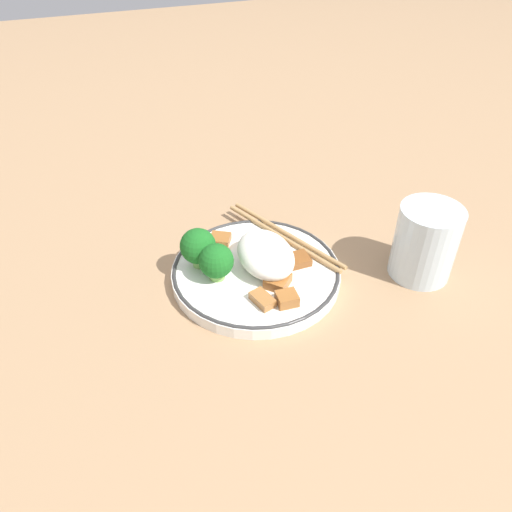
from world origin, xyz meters
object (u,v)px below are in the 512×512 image
Objects in this scene: plate at (256,272)px; drinking_glass at (425,242)px; broccoli_back_left at (198,247)px; broccoli_back_center at (217,262)px; chopsticks at (284,235)px.

drinking_glass is at bearing -107.40° from plate.
drinking_glass reaches higher than broccoli_back_left.
broccoli_back_left reaches higher than plate.
broccoli_back_left is 0.28m from drinking_glass.
broccoli_back_center is at bearing 76.22° from drinking_glass.
broccoli_back_center is 0.26m from drinking_glass.
chopsticks reaches higher than plate.
plate is 0.08m from chopsticks.
drinking_glass reaches higher than broccoli_back_center.
broccoli_back_center is (-0.00, 0.05, 0.03)m from plate.
drinking_glass is (-0.06, -0.25, 0.01)m from broccoli_back_center.
broccoli_back_left reaches higher than chopsticks.
broccoli_back_center reaches higher than plate.
broccoli_back_left is 1.11× the size of broccoli_back_center.
broccoli_back_center is 0.50× the size of drinking_glass.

